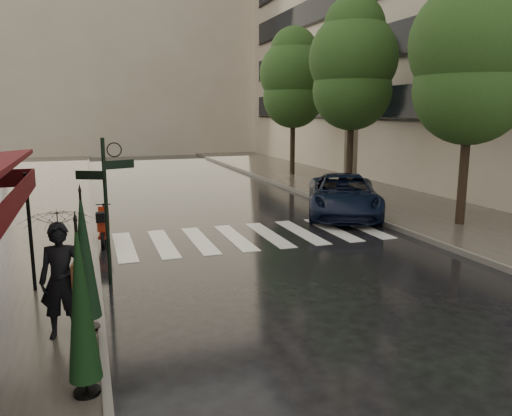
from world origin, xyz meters
TOP-DOWN VIEW (x-y plane):
  - ground at (0.00, 0.00)m, footprint 120.00×120.00m
  - sidewalk_near at (-4.50, 12.00)m, footprint 6.00×60.00m
  - sidewalk_far at (10.25, 12.00)m, footprint 5.50×60.00m
  - curb_near at (-1.45, 12.00)m, footprint 0.12×60.00m
  - curb_far at (7.45, 12.00)m, footprint 0.12×60.00m
  - crosswalk at (2.98, 6.00)m, footprint 7.85×3.20m
  - signpost at (-1.19, 3.00)m, footprint 1.17×0.29m
  - haussmann_far at (16.50, 26.00)m, footprint 8.00×16.00m
  - backdrop_building at (3.00, 38.00)m, footprint 22.00×6.00m
  - tree_near at (9.60, 5.00)m, footprint 3.80×3.80m
  - tree_mid at (9.50, 12.00)m, footprint 3.80×3.80m
  - tree_far at (9.70, 19.00)m, footprint 3.80×3.80m
  - pedestrian_with_umbrella at (-2.00, 0.34)m, footprint 1.25×1.27m
  - scooter at (-1.21, 6.50)m, footprint 0.45×1.57m
  - parked_car at (7.00, 7.90)m, footprint 4.36×5.72m
  - parasol_front at (-1.69, -1.50)m, footprint 0.41×0.41m
  - parasol_back at (-1.65, 0.50)m, footprint 0.44×0.44m

SIDE VIEW (x-z plane):
  - ground at x=0.00m, z-range 0.00..0.00m
  - crosswalk at x=2.98m, z-range 0.00..0.01m
  - sidewalk_near at x=-4.50m, z-range 0.00..0.12m
  - sidewalk_far at x=10.25m, z-range 0.00..0.12m
  - curb_near at x=-1.45m, z-range -0.01..0.15m
  - curb_far at x=7.45m, z-range -0.01..0.15m
  - scooter at x=-1.21m, z-range -0.04..0.99m
  - parked_car at x=7.00m, z-range 0.00..1.44m
  - parasol_front at x=-1.69m, z-range 0.21..2.49m
  - parasol_back at x=-1.65m, z-range 0.21..2.54m
  - pedestrian_with_umbrella at x=-2.00m, z-range 0.54..3.08m
  - signpost at x=-1.19m, z-range 0.28..3.38m
  - tree_near at x=9.60m, z-range 1.33..9.31m
  - tree_far at x=9.70m, z-range 1.37..9.54m
  - tree_mid at x=9.50m, z-range 1.42..9.76m
  - haussmann_far at x=16.50m, z-range 0.00..18.50m
  - backdrop_building at x=3.00m, z-range 0.00..20.00m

